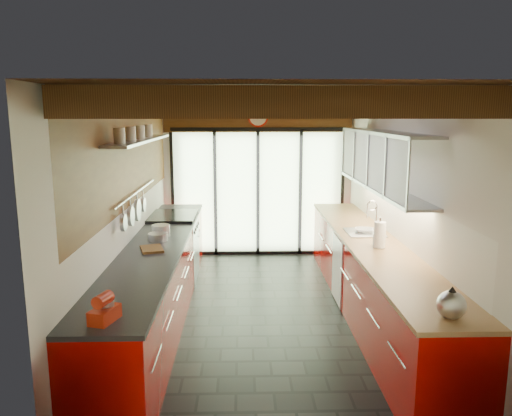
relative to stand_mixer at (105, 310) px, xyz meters
name	(u,v)px	position (x,y,z in m)	size (l,w,h in m)	color
ground	(265,315)	(1.27, 2.24, -1.01)	(5.50, 5.50, 0.00)	black
room_shell	(265,180)	(1.27, 2.24, 0.65)	(5.50, 5.50, 5.50)	silver
ceiling_beams	(264,109)	(1.27, 2.62, 1.46)	(3.14, 5.06, 4.90)	#593316
glass_door	(258,159)	(1.27, 4.94, 0.65)	(2.95, 0.10, 2.90)	#C6EAAD
left_counter	(158,280)	(0.00, 2.24, -0.55)	(0.68, 5.00, 0.92)	#AE0703
range_stove	(174,247)	(0.00, 3.69, -0.54)	(0.66, 0.90, 0.97)	silver
right_counter	(371,278)	(2.54, 2.24, -0.55)	(0.68, 5.00, 0.92)	#AE0703
sink_assembly	(366,230)	(2.56, 2.64, -0.05)	(0.45, 0.52, 0.43)	silver
upper_cabinets_right	(382,160)	(2.70, 2.54, 0.84)	(0.34, 3.00, 3.00)	silver
left_wall_fixtures	(139,159)	(-0.20, 2.39, 0.87)	(0.28, 2.60, 0.96)	silver
stand_mixer	(105,310)	(0.00, 0.00, 0.00)	(0.20, 0.27, 0.22)	red
pot_large	(161,230)	(0.00, 2.56, -0.02)	(0.22, 0.22, 0.14)	silver
pot_small	(158,237)	(0.00, 2.34, -0.04)	(0.23, 0.23, 0.09)	silver
cutting_board	(152,249)	(0.00, 1.91, -0.07)	(0.23, 0.32, 0.03)	brown
kettle	(451,303)	(2.54, -0.01, 0.02)	(0.25, 0.28, 0.25)	silver
paper_towel	(380,235)	(2.54, 1.94, 0.06)	(0.15, 0.15, 0.35)	white
soap_bottle	(377,238)	(2.54, 2.03, 0.01)	(0.08, 0.09, 0.19)	silver
bowl	(364,231)	(2.54, 2.66, -0.06)	(0.23, 0.23, 0.06)	silver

